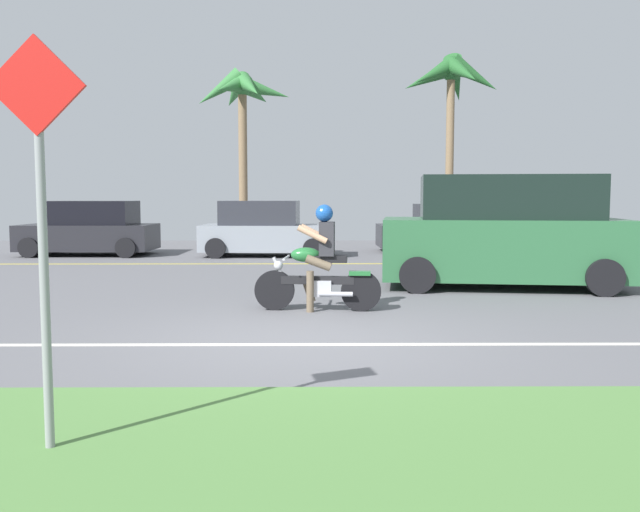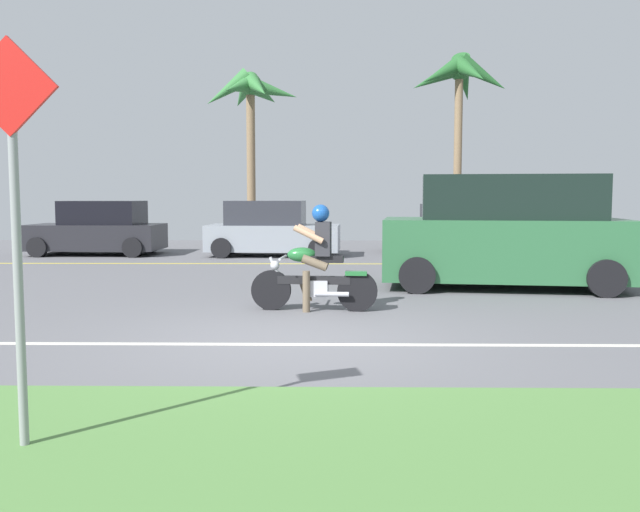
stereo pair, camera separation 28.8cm
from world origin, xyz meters
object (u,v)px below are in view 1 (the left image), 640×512
parked_car_1 (266,230)px  suv_nearby (504,234)px  motorcyclist (319,266)px  parked_car_2 (451,229)px  street_sign (41,206)px  parked_car_0 (91,230)px  palm_tree_0 (242,97)px  palm_tree_1 (451,84)px

parked_car_1 → suv_nearby: bearing=-53.5°
motorcyclist → suv_nearby: (3.45, 2.58, 0.34)m
parked_car_2 → street_sign: street_sign is taller
parked_car_1 → parked_car_2: (5.57, 1.49, -0.04)m
parked_car_0 → parked_car_1: parked_car_1 is taller
parked_car_0 → parked_car_1: (5.06, -0.34, 0.00)m
palm_tree_0 → parked_car_2: bearing=-24.3°
palm_tree_0 → parked_car_0: bearing=-133.6°
motorcyclist → parked_car_0: 11.55m
parked_car_1 → street_sign: size_ratio=1.42×
street_sign → parked_car_2: bearing=70.1°
parked_car_2 → palm_tree_1: bearing=81.0°
palm_tree_0 → palm_tree_1: size_ratio=0.94×
motorcyclist → parked_car_2: (4.12, 10.70, 0.02)m
parked_car_2 → motorcyclist: bearing=-111.1°
parked_car_2 → suv_nearby: bearing=-94.7°
motorcyclist → palm_tree_1: 14.23m
motorcyclist → palm_tree_0: size_ratio=0.31×
palm_tree_1 → street_sign: bearing=-108.8°
suv_nearby → palm_tree_0: size_ratio=0.77×
motorcyclist → parked_car_1: size_ratio=0.49×
palm_tree_1 → motorcyclist: bearing=-109.3°
parked_car_1 → palm_tree_0: (-1.09, 4.50, 4.36)m
parked_car_0 → palm_tree_0: 7.22m
palm_tree_1 → parked_car_1: bearing=-149.5°
suv_nearby → palm_tree_0: palm_tree_0 is taller
suv_nearby → parked_car_1: bearing=126.5°
palm_tree_0 → street_sign: palm_tree_0 is taller
motorcyclist → parked_car_1: bearing=99.0°
street_sign → suv_nearby: bearing=57.4°
motorcyclist → suv_nearby: size_ratio=0.40×
palm_tree_1 → suv_nearby: bearing=-95.5°
motorcyclist → suv_nearby: bearing=36.8°
parked_car_1 → parked_car_2: parked_car_1 is taller
parked_car_0 → palm_tree_1: 12.30m
motorcyclist → street_sign: size_ratio=0.70×
parked_car_1 → palm_tree_1: size_ratio=0.59×
suv_nearby → palm_tree_1: size_ratio=0.72×
parked_car_1 → street_sign: (-0.33, -14.82, 0.90)m
parked_car_2 → palm_tree_1: palm_tree_1 is taller
parked_car_1 → parked_car_2: size_ratio=0.88×
palm_tree_1 → palm_tree_0: bearing=171.6°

